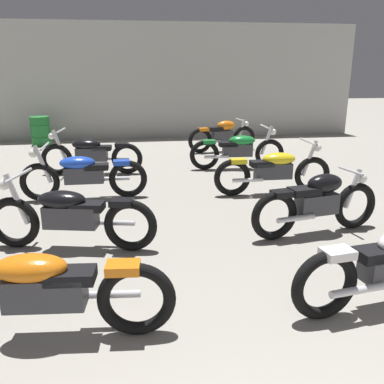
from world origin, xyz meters
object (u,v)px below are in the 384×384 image
(oil_drum, at_px, (41,131))
(motorcycle_left_row_4, at_px, (91,154))
(motorcycle_right_row_2, at_px, (318,202))
(motorcycle_left_row_2, at_px, (70,215))
(motorcycle_right_row_4, at_px, (238,149))
(motorcycle_right_row_5, at_px, (223,135))
(motorcycle_left_row_3, at_px, (83,174))
(motorcycle_left_row_1, at_px, (43,290))
(motorcycle_right_row_3, at_px, (274,170))

(oil_drum, bearing_deg, motorcycle_left_row_4, -64.81)
(oil_drum, bearing_deg, motorcycle_right_row_2, -56.24)
(motorcycle_right_row_2, bearing_deg, oil_drum, 123.76)
(motorcycle_left_row_2, relative_size, motorcycle_right_row_4, 0.99)
(motorcycle_left_row_2, height_order, motorcycle_right_row_5, motorcycle_left_row_2)
(motorcycle_left_row_3, xyz_separation_m, oil_drum, (-1.82, 5.62, -0.03))
(motorcycle_right_row_2, xyz_separation_m, motorcycle_right_row_5, (-0.01, 5.98, 0.00))
(motorcycle_left_row_4, height_order, oil_drum, motorcycle_left_row_4)
(motorcycle_left_row_1, xyz_separation_m, motorcycle_right_row_2, (3.25, 1.87, 0.01))
(motorcycle_right_row_4, bearing_deg, motorcycle_left_row_3, -150.33)
(motorcycle_left_row_4, bearing_deg, motorcycle_left_row_2, -88.84)
(motorcycle_left_row_4, distance_m, motorcycle_right_row_5, 3.95)
(motorcycle_left_row_3, bearing_deg, motorcycle_left_row_4, 90.81)
(motorcycle_right_row_2, height_order, motorcycle_right_row_5, same)
(motorcycle_left_row_2, bearing_deg, motorcycle_left_row_4, 91.16)
(motorcycle_left_row_2, distance_m, motorcycle_right_row_3, 3.84)
(motorcycle_right_row_4, bearing_deg, motorcycle_left_row_1, -118.44)
(motorcycle_right_row_4, bearing_deg, motorcycle_right_row_3, -85.83)
(motorcycle_left_row_1, height_order, motorcycle_left_row_3, same)
(motorcycle_right_row_2, relative_size, oil_drum, 2.30)
(motorcycle_left_row_2, bearing_deg, motorcycle_right_row_5, 61.49)
(motorcycle_right_row_5, bearing_deg, motorcycle_left_row_2, -118.51)
(motorcycle_left_row_1, xyz_separation_m, motorcycle_left_row_4, (-0.11, 5.76, 0.00))
(motorcycle_right_row_2, relative_size, motorcycle_right_row_4, 0.90)
(motorcycle_left_row_1, distance_m, motorcycle_left_row_2, 1.83)
(motorcycle_right_row_3, bearing_deg, motorcycle_left_row_3, 176.86)
(motorcycle_right_row_2, relative_size, motorcycle_right_row_5, 1.00)
(motorcycle_right_row_5, bearing_deg, motorcycle_right_row_4, -92.76)
(oil_drum, bearing_deg, motorcycle_right_row_4, -36.91)
(motorcycle_left_row_1, xyz_separation_m, motorcycle_right_row_4, (3.14, 5.79, 0.00))
(motorcycle_left_row_4, xyz_separation_m, motorcycle_right_row_4, (3.25, 0.03, 0.00))
(motorcycle_left_row_2, xyz_separation_m, oil_drum, (-1.88, 7.75, -0.03))
(motorcycle_left_row_1, height_order, motorcycle_left_row_2, same)
(motorcycle_left_row_2, bearing_deg, motorcycle_left_row_1, -89.00)
(motorcycle_right_row_3, distance_m, motorcycle_right_row_5, 4.08)
(motorcycle_left_row_3, distance_m, motorcycle_right_row_5, 5.12)
(motorcycle_right_row_2, bearing_deg, motorcycle_right_row_3, 88.93)
(motorcycle_right_row_4, distance_m, oil_drum, 6.31)
(motorcycle_right_row_3, relative_size, oil_drum, 2.55)
(motorcycle_right_row_5, bearing_deg, motorcycle_right_row_3, -89.33)
(motorcycle_left_row_2, relative_size, motorcycle_left_row_3, 0.99)
(motorcycle_left_row_3, xyz_separation_m, motorcycle_right_row_5, (3.32, 3.90, 0.01))
(oil_drum, bearing_deg, motorcycle_left_row_3, -72.05)
(oil_drum, bearing_deg, motorcycle_right_row_3, -48.22)
(motorcycle_left_row_3, bearing_deg, motorcycle_right_row_5, 49.54)
(motorcycle_left_row_4, distance_m, motorcycle_right_row_4, 3.25)
(motorcycle_left_row_3, height_order, motorcycle_left_row_4, same)
(motorcycle_right_row_3, height_order, motorcycle_right_row_4, same)
(motorcycle_left_row_4, height_order, motorcycle_right_row_4, same)
(motorcycle_right_row_3, distance_m, motorcycle_right_row_4, 2.03)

